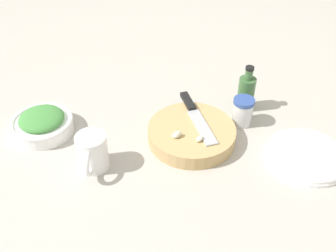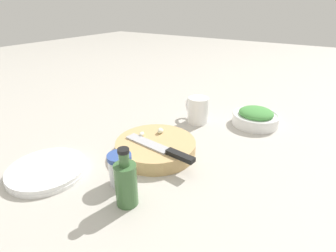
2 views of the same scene
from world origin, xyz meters
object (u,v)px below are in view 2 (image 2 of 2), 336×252
Objects in this scene: spice_jar at (120,169)px; oil_bottle at (126,183)px; herb_bowl at (256,117)px; chef_knife at (163,149)px; plate_stack at (47,170)px; garlic_cloves at (155,132)px; cutting_board at (156,147)px; coffee_mug at (197,110)px.

oil_bottle reaches higher than spice_jar.
chef_knife is at bearing -20.06° from herb_bowl.
chef_knife is at bearing 131.88° from plate_stack.
spice_jar is 0.21m from plate_stack.
chef_knife is 3.15× the size of garlic_cloves.
garlic_cloves is at bearing -169.58° from spice_jar.
herb_bowl is at bearing 168.03° from oil_bottle.
cutting_board is at bearing 142.42° from plate_stack.
garlic_cloves is 0.45× the size of herb_bowl.
oil_bottle is (0.18, 0.02, 0.01)m from chef_knife.
plate_stack is (0.08, -0.19, -0.03)m from spice_jar.
spice_jar is 0.44m from coffee_mug.
plate_stack is (0.61, -0.38, -0.02)m from herb_bowl.
chef_knife is 0.31m from coffee_mug.
cutting_board is at bearing -0.16° from coffee_mug.
coffee_mug is at bearing 172.86° from garlic_cloves.
spice_jar is (0.21, 0.04, -0.01)m from garlic_cloves.
cutting_board is at bearing 35.46° from garlic_cloves.
garlic_cloves is 0.32m from plate_stack.
garlic_cloves is 0.53× the size of oil_bottle.
plate_stack is (0.24, -0.19, -0.01)m from cutting_board.
plate_stack is (0.28, -0.16, -0.04)m from garlic_cloves.
herb_bowl is at bearing 152.28° from cutting_board.
herb_bowl is 0.72m from plate_stack.
coffee_mug is (-0.44, -0.01, 0.01)m from spice_jar.
coffee_mug reaches higher than garlic_cloves.
herb_bowl reaches higher than cutting_board.
cutting_board is 0.06m from chef_knife.
coffee_mug is at bearing -178.88° from spice_jar.
garlic_cloves reaches higher than chef_knife.
chef_knife is 0.43m from herb_bowl.
plate_stack is at bearing -68.72° from spice_jar.
coffee_mug is at bearing 15.25° from chef_knife.
chef_knife is 0.18m from oil_bottle.
garlic_cloves is 0.23m from coffee_mug.
plate_stack is at bearing -37.58° from cutting_board.
cutting_board is 0.30m from plate_stack.
chef_knife is at bearing 55.73° from cutting_board.
coffee_mug is (0.10, -0.19, 0.02)m from herb_bowl.
coffee_mug reaches higher than plate_stack.
herb_bowl is 0.82× the size of plate_stack.
garlic_cloves is at bearing -144.54° from cutting_board.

